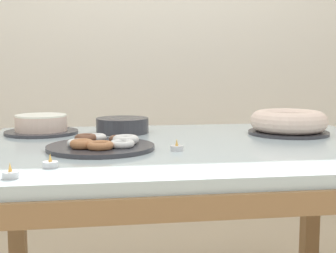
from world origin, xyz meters
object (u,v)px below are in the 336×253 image
object	(u,v)px
tealight_near_front	(10,174)
tealight_near_cakes	(177,148)
cake_chocolate_round	(41,125)
tealight_left_edge	(50,164)
pastry_platter	(101,145)
cake_golden_bundt	(289,123)
plate_stack	(122,125)

from	to	relation	value
tealight_near_front	tealight_near_cakes	bearing A→B (deg)	34.04
cake_chocolate_round	tealight_left_edge	distance (m)	0.66
cake_chocolate_round	tealight_near_cakes	distance (m)	0.65
pastry_platter	cake_chocolate_round	bearing A→B (deg)	120.47
cake_golden_bundt	tealight_near_front	bearing A→B (deg)	-147.44
plate_stack	tealight_near_front	xyz separation A→B (m)	(-0.30, -0.74, -0.02)
cake_golden_bundt	pastry_platter	distance (m)	0.77
cake_golden_bundt	tealight_near_cakes	distance (m)	0.58
tealight_left_edge	tealight_near_cakes	bearing A→B (deg)	28.10
cake_golden_bundt	pastry_platter	xyz separation A→B (m)	(-0.73, -0.24, -0.03)
cake_chocolate_round	tealight_left_edge	size ratio (longest dim) A/B	7.16
pastry_platter	tealight_left_edge	world-z (taller)	pastry_platter
tealight_near_front	tealight_left_edge	size ratio (longest dim) A/B	1.00
plate_stack	tealight_near_cakes	distance (m)	0.46
cake_golden_bundt	pastry_platter	size ratio (longest dim) A/B	0.90
cake_chocolate_round	cake_golden_bundt	world-z (taller)	cake_golden_bundt
tealight_near_cakes	tealight_near_front	bearing A→B (deg)	-145.96
pastry_platter	plate_stack	world-z (taller)	plate_stack
pastry_platter	plate_stack	bearing A→B (deg)	76.96
cake_chocolate_round	tealight_left_edge	bearing A→B (deg)	-81.42
pastry_platter	tealight_near_cakes	bearing A→B (deg)	-14.33
cake_golden_bundt	tealight_near_cakes	world-z (taller)	cake_golden_bundt
tealight_near_cakes	plate_stack	bearing A→B (deg)	108.83
cake_chocolate_round	plate_stack	size ratio (longest dim) A/B	1.36
tealight_near_front	pastry_platter	bearing A→B (deg)	59.36
tealight_near_front	tealight_near_cakes	xyz separation A→B (m)	(0.45, 0.30, 0.00)
cake_golden_bundt	plate_stack	bearing A→B (deg)	168.15
pastry_platter	plate_stack	size ratio (longest dim) A/B	1.65
plate_stack	tealight_near_cakes	size ratio (longest dim) A/B	5.25
cake_chocolate_round	pastry_platter	size ratio (longest dim) A/B	0.83
plate_stack	tealight_near_front	bearing A→B (deg)	-112.28
plate_stack	tealight_near_cakes	xyz separation A→B (m)	(0.15, -0.43, -0.02)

